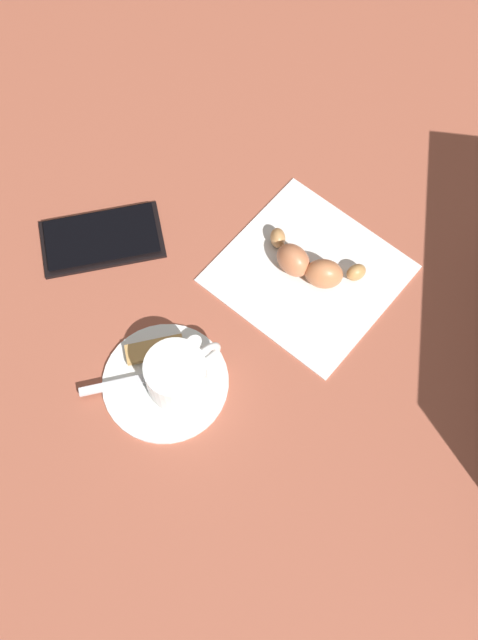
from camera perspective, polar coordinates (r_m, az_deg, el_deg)
name	(u,v)px	position (r m, az deg, el deg)	size (l,w,h in m)	color
ground_plane	(226,337)	(0.85, -0.95, -1.23)	(1.80, 1.80, 0.00)	#A4553E
saucer	(166,383)	(0.83, -5.27, -4.54)	(0.13, 0.13, 0.01)	white
espresso_cup	(178,374)	(0.80, -4.46, -3.93)	(0.09, 0.06, 0.05)	white
teaspoon	(156,375)	(0.83, -6.00, -3.99)	(0.11, 0.07, 0.01)	silver
sugar_packet	(155,350)	(0.84, -6.10, -2.13)	(0.06, 0.02, 0.01)	tan
napkin	(307,271)	(0.89, 4.93, 3.52)	(0.18, 0.18, 0.00)	white
croissant	(310,265)	(0.87, 5.13, 3.96)	(0.08, 0.11, 0.04)	tan
cell_phone	(102,238)	(0.92, -9.88, 5.83)	(0.16, 0.13, 0.01)	black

